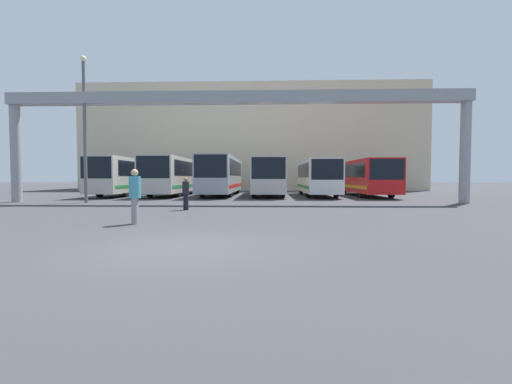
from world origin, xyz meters
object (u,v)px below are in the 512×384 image
Objects in this scene: bus_slot_3 at (268,175)px; pedestrian_far_center at (186,193)px; bus_slot_2 at (222,174)px; bus_slot_5 at (365,176)px; bus_slot_4 at (317,176)px; bus_slot_1 at (175,174)px; lamp_post at (85,124)px; pedestrian_near_center at (135,195)px; bus_slot_0 at (130,174)px.

bus_slot_3 is 7.39× the size of pedestrian_far_center.
bus_slot_2 reaches higher than bus_slot_3.
pedestrian_far_center is at bearing -133.10° from bus_slot_5.
pedestrian_far_center is at bearing -122.17° from bus_slot_4.
lamp_post reaches higher than bus_slot_1.
lamp_post reaches higher than pedestrian_far_center.
bus_slot_2 is 8.24m from bus_slot_4.
bus_slot_4 is at bearing 28.37° from lamp_post.
bus_slot_1 is at bearing 179.08° from bus_slot_3.
lamp_post is (-7.31, 4.51, 4.01)m from pedestrian_far_center.
bus_slot_3 is at bearing 170.33° from bus_slot_4.
bus_slot_5 is (16.38, -0.65, -0.13)m from bus_slot_1.
pedestrian_far_center is at bearing -14.22° from pedestrian_near_center.
pedestrian_near_center is (-4.48, -18.46, -0.80)m from bus_slot_3.
lamp_post is (-3.09, -9.13, 3.01)m from bus_slot_1.
bus_slot_4 reaches higher than pedestrian_far_center.
bus_slot_2 is at bearing 173.56° from bus_slot_4.
bus_slot_1 is 10.10m from lamp_post.
pedestrian_near_center is (-12.67, -17.94, -0.73)m from bus_slot_5.
bus_slot_3 is 8.21m from bus_slot_5.
bus_slot_1 is 8.19m from bus_slot_3.
bus_slot_0 is at bearing -179.30° from bus_slot_2.
bus_slot_2 is at bearing 136.75° from pedestrian_far_center.
bus_slot_2 reaches higher than bus_slot_1.
bus_slot_1 is 1.32× the size of lamp_post.
lamp_post reaches higher than pedestrian_near_center.
bus_slot_0 is 16.01m from pedestrian_far_center.
bus_slot_4 is at bearing -2.88° from bus_slot_0.
bus_slot_4 is (16.38, -0.82, -0.11)m from bus_slot_0.
bus_slot_0 reaches higher than bus_slot_3.
bus_slot_5 is 5.72× the size of pedestrian_near_center.
bus_slot_1 is at bearing 176.14° from bus_slot_4.
bus_slot_0 is 1.16× the size of bus_slot_4.
pedestrian_far_center is at bearing -89.47° from bus_slot_2.
bus_slot_5 is 1.17× the size of lamp_post.
bus_slot_4 is 17.75m from lamp_post.
lamp_post reaches higher than bus_slot_2.
lamp_post is at bearing -151.63° from bus_slot_4.
pedestrian_far_center is at bearing -58.64° from bus_slot_0.
bus_slot_0 reaches higher than pedestrian_near_center.
bus_slot_3 is 14.12m from pedestrian_far_center.
bus_slot_4 is 5.53× the size of pedestrian_near_center.
bus_slot_5 is (4.09, 0.18, -0.00)m from bus_slot_4.
bus_slot_3 reaches higher than bus_slot_4.
lamp_post is (1.00, -9.13, 3.03)m from bus_slot_0.
bus_slot_1 is at bearing 2.98° from pedestrian_near_center.
bus_slot_5 is (8.19, -0.52, -0.07)m from bus_slot_3.
bus_slot_0 is 1.12× the size of bus_slot_5.
bus_slot_2 is 1.04× the size of bus_slot_3.
bus_slot_3 is at bearing 119.86° from pedestrian_far_center.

